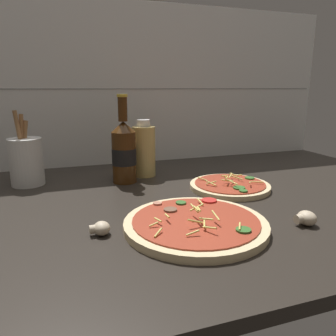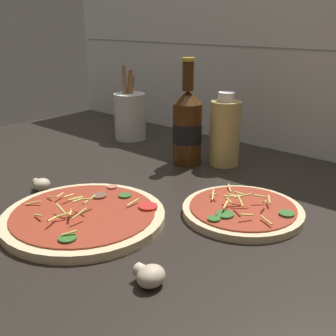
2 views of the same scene
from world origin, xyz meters
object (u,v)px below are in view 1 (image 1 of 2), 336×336
Objects in this scene: pizza_far at (230,186)px; utensil_crock at (26,161)px; oil_bottle at (144,150)px; beer_bottle at (124,151)px; pizza_near at (196,224)px; mushroom_left at (306,218)px; mushroom_right at (101,228)px.

utensil_crock reaches higher than pizza_far.
utensil_crock is at bearing 178.42° from oil_bottle.
beer_bottle is 1.20× the size of utensil_crock.
mushroom_left is (22.42, -6.04, 0.58)cm from pizza_near.
mushroom_left is 42.17cm from mushroom_right.
oil_bottle is (7.51, 5.52, -1.22)cm from beer_bottle.
utensil_crock reaches higher than pizza_near.
beer_bottle is at bearing 100.38° from pizza_near.
mushroom_right is (-19.34, -40.28, -7.02)cm from oil_bottle.
pizza_far is 59.41cm from utensil_crock.
pizza_near is at bearing -79.62° from beer_bottle.
mushroom_left is 76.22cm from utensil_crock.
pizza_far is at bearing 25.46° from mushroom_right.
pizza_far is 42.87cm from mushroom_right.
mushroom_left is 0.21× the size of utensil_crock.
pizza_far is 0.86× the size of beer_bottle.
pizza_near is 19.01cm from mushroom_right.
mushroom_left is at bearing -84.87° from pizza_far.
oil_bottle is 4.55× the size of mushroom_right.
beer_bottle is at bearing 123.79° from mushroom_left.
pizza_far is at bearing -31.30° from beer_bottle.
pizza_far is 32.64cm from beer_bottle.
beer_bottle is 1.44× the size of oil_bottle.
pizza_near is 23.22cm from mushroom_left.
pizza_near is 39.40cm from beer_bottle.
oil_bottle is at bearing 131.53° from pizza_far.
beer_bottle is 9.40cm from oil_bottle.
oil_bottle is at bearing 113.85° from mushroom_left.
mushroom_left is at bearing -66.15° from oil_bottle.
utensil_crock is at bearing 138.52° from mushroom_left.
beer_bottle is 6.56× the size of mushroom_right.
beer_bottle reaches higher than pizza_near.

